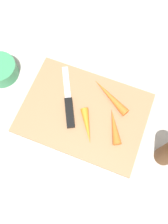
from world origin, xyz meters
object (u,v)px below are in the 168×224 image
(carrot_medium, at_px, (87,126))
(small_bowl, at_px, (0,70))
(cutting_board, at_px, (84,113))
(carrot_shortest, at_px, (114,127))
(carrot_longest, at_px, (110,96))
(knife, at_px, (69,108))

(carrot_medium, bearing_deg, small_bowl, -133.10)
(carrot_medium, bearing_deg, cutting_board, -178.12)
(cutting_board, height_order, carrot_shortest, carrot_shortest)
(carrot_longest, relative_size, carrot_medium, 1.34)
(knife, bearing_deg, carrot_medium, -142.51)
(carrot_shortest, xyz_separation_m, small_bowl, (0.38, -0.05, -0.00))
(cutting_board, bearing_deg, small_bowl, -6.34)
(knife, xyz_separation_m, small_bowl, (0.24, -0.04, 0.01))
(knife, height_order, small_bowl, small_bowl)
(knife, relative_size, carrot_shortest, 1.84)
(carrot_longest, bearing_deg, knife, 66.78)
(knife, height_order, carrot_shortest, carrot_shortest)
(cutting_board, relative_size, carrot_longest, 2.64)
(cutting_board, distance_m, carrot_longest, 0.09)
(carrot_medium, height_order, small_bowl, small_bowl)
(knife, bearing_deg, cutting_board, -108.07)
(knife, xyz_separation_m, carrot_longest, (-0.10, -0.08, 0.01))
(cutting_board, height_order, carrot_medium, carrot_medium)
(carrot_medium, bearing_deg, knife, -145.08)
(cutting_board, height_order, carrot_longest, carrot_longest)
(small_bowl, bearing_deg, knife, 170.82)
(small_bowl, bearing_deg, carrot_longest, -173.88)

